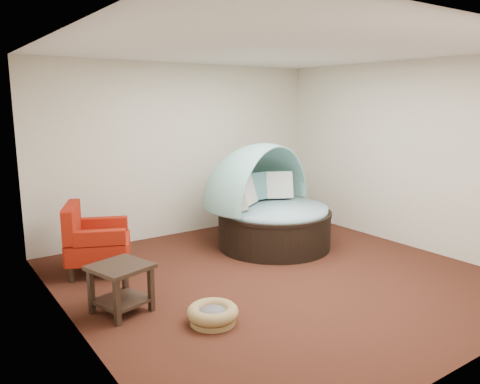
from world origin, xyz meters
TOP-DOWN VIEW (x-y plane):
  - floor at (0.00, 0.00)m, footprint 5.00×5.00m
  - wall_back at (0.00, 2.50)m, footprint 5.00×0.00m
  - wall_front at (0.00, -2.50)m, footprint 5.00×0.00m
  - wall_left at (-2.50, 0.00)m, footprint 0.00×5.00m
  - wall_right at (2.50, 0.00)m, footprint 0.00×5.00m
  - ceiling at (0.00, 0.00)m, footprint 5.00×5.00m
  - canopy_daybed at (0.73, 1.09)m, footprint 2.21×2.17m
  - pet_basket at (-1.34, -0.62)m, footprint 0.57×0.57m
  - red_armchair at (-1.85, 1.49)m, footprint 1.03×1.03m
  - side_table at (-2.00, 0.14)m, footprint 0.68×0.68m

SIDE VIEW (x-z plane):
  - floor at x=0.00m, z-range 0.00..0.00m
  - pet_basket at x=-1.34m, z-range 0.00..0.19m
  - side_table at x=-2.00m, z-range 0.08..0.60m
  - red_armchair at x=-1.85m, z-range -0.04..0.88m
  - canopy_daybed at x=0.73m, z-range -0.06..1.52m
  - wall_back at x=0.00m, z-range -1.10..3.90m
  - wall_front at x=0.00m, z-range -1.10..3.90m
  - wall_left at x=-2.50m, z-range -1.10..3.90m
  - wall_right at x=2.50m, z-range -1.10..3.90m
  - ceiling at x=0.00m, z-range 2.80..2.80m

